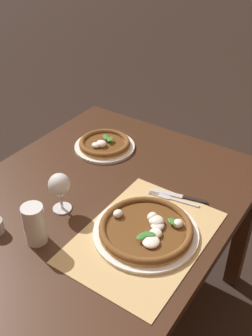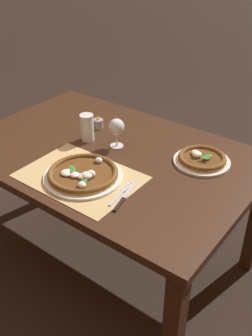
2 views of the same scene
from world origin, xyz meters
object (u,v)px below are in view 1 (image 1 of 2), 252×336
fork (173,199)px  pizza_far (104,144)px  pint_glass (35,225)px  wine_glass (60,186)px  knife (179,196)px  pizza_near (146,229)px

fork → pizza_far: bearing=70.7°
pint_glass → wine_glass: bearing=12.4°
knife → wine_glass: bearing=132.5°
pizza_far → pint_glass: 0.62m
wine_glass → knife: bearing=-47.5°
knife → pizza_far: bearing=74.5°
fork → wine_glass: bearing=130.7°
wine_glass → fork: bearing=-49.3°
pizza_far → pint_glass: size_ratio=1.89×
pizza_near → fork: size_ratio=1.80×
fork → knife: 0.03m
pizza_far → fork: 0.46m
pizza_far → knife: size_ratio=1.29×
fork → knife: bearing=-21.2°
wine_glass → knife: size_ratio=0.73×
pizza_near → pizza_far: size_ratio=1.32×
pizza_near → pint_glass: 0.37m
pizza_far → wine_glass: bearing=-163.8°
pint_glass → fork: size_ratio=0.72×
wine_glass → fork: 0.43m
pizza_far → knife: 0.47m
pizza_near → pizza_far: bearing=50.9°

